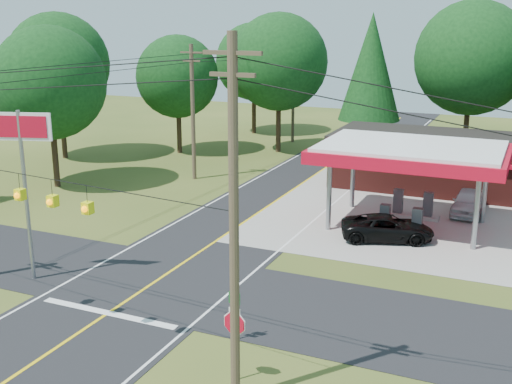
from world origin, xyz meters
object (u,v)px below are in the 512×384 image
at_px(sedan_car, 468,202).
at_px(suv_car, 387,228).
at_px(octagonal_stop_sign, 234,329).
at_px(gas_canopy, 411,155).
at_px(big_stop_sign, 22,153).

bearing_deg(sedan_car, suv_car, -116.10).
xyz_separation_m(sedan_car, octagonal_stop_sign, (-5.00, -23.01, 1.16)).
height_order(gas_canopy, suv_car, gas_canopy).
bearing_deg(big_stop_sign, suv_car, 41.06).
bearing_deg(gas_canopy, octagonal_stop_sign, -96.00).
bearing_deg(octagonal_stop_sign, gas_canopy, 84.00).
relative_size(gas_canopy, suv_car, 2.12).
xyz_separation_m(gas_canopy, sedan_car, (3.00, 4.00, -3.51)).
relative_size(big_stop_sign, octagonal_stop_sign, 3.11).
bearing_deg(big_stop_sign, sedan_car, 47.53).
distance_m(gas_canopy, sedan_car, 6.11).
bearing_deg(gas_canopy, sedan_car, 53.13).
bearing_deg(octagonal_stop_sign, big_stop_sign, 162.11).
xyz_separation_m(big_stop_sign, octagonal_stop_sign, (12.40, -4.00, -4.11)).
xyz_separation_m(sedan_car, big_stop_sign, (-17.40, -19.01, 5.27)).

